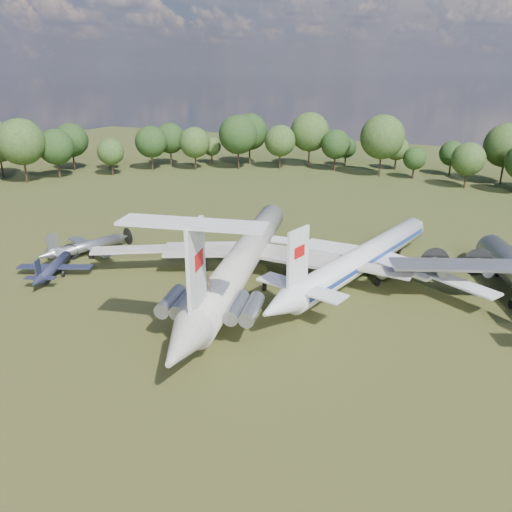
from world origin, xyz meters
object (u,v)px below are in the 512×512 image
at_px(person_on_il62, 208,283).
at_px(il62_airliner, 244,263).
at_px(small_prop_west, 54,269).
at_px(tu104_jet, 364,262).
at_px(small_prop_northwest, 87,248).

bearing_deg(person_on_il62, il62_airliner, -78.74).
distance_m(small_prop_west, person_on_il62, 30.51).
xyz_separation_m(tu104_jet, person_on_il62, (-10.84, -24.31, 4.28)).
xyz_separation_m(il62_airliner, tu104_jet, (14.66, 8.61, -0.43)).
relative_size(il62_airliner, person_on_il62, 30.77).
relative_size(tu104_jet, small_prop_west, 3.36).
bearing_deg(tu104_jet, person_on_il62, -101.42).
bearing_deg(small_prop_northwest, person_on_il62, -4.95).
height_order(small_prop_west, person_on_il62, person_on_il62).
xyz_separation_m(small_prop_northwest, person_on_il62, (31.13, -14.11, 5.50)).
bearing_deg(person_on_il62, small_prop_west, -13.19).
height_order(il62_airliner, small_prop_northwest, il62_airliner).
distance_m(il62_airliner, tu104_jet, 17.01).
xyz_separation_m(tu104_jet, small_prop_northwest, (-41.97, -10.19, -1.23)).
relative_size(tu104_jet, person_on_il62, 25.63).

